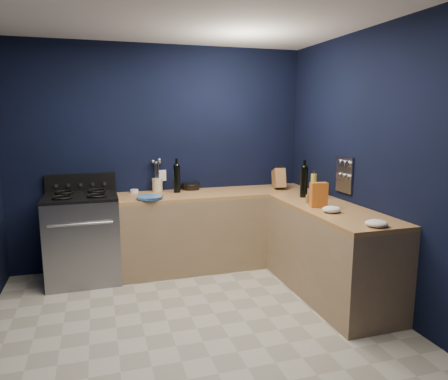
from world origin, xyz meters
name	(u,v)px	position (x,y,z in m)	size (l,w,h in m)	color
floor	(197,330)	(0.00, 0.00, -0.01)	(3.50, 3.50, 0.02)	#AEA898
ceiling	(193,3)	(0.00, 0.00, 2.61)	(3.50, 3.50, 0.02)	silver
wall_back	(161,157)	(0.00, 1.76, 1.30)	(3.50, 0.02, 2.60)	black
wall_right	(382,169)	(1.76, 0.00, 1.30)	(0.02, 3.50, 2.60)	black
wall_front	(296,240)	(0.00, -1.76, 1.30)	(3.50, 0.02, 2.60)	black
cab_back	(217,230)	(0.60, 1.44, 0.43)	(2.30, 0.63, 0.86)	#907452
top_back	(217,194)	(0.60, 1.44, 0.88)	(2.30, 0.63, 0.04)	brown
cab_right	(330,254)	(1.44, 0.29, 0.43)	(0.63, 1.67, 0.86)	#907452
top_right	(332,210)	(1.44, 0.29, 0.88)	(0.63, 1.67, 0.04)	brown
gas_range	(83,239)	(-0.93, 1.42, 0.46)	(0.76, 0.66, 0.92)	gray
oven_door	(82,249)	(-0.93, 1.10, 0.45)	(0.59, 0.02, 0.42)	black
cooktop	(80,197)	(-0.93, 1.42, 0.94)	(0.76, 0.66, 0.03)	black
backguard	(81,183)	(-0.93, 1.72, 1.04)	(0.76, 0.06, 0.20)	black
spice_panel	(345,175)	(1.74, 0.55, 1.18)	(0.02, 0.28, 0.38)	gray
wall_outlet	(162,175)	(0.00, 1.74, 1.08)	(0.09, 0.02, 0.13)	white
plate_stack	(149,198)	(-0.22, 1.23, 0.92)	(0.27, 0.27, 0.03)	teal
ramekin	(134,191)	(-0.34, 1.68, 0.92)	(0.10, 0.10, 0.04)	white
utensil_crock	(157,185)	(-0.07, 1.69, 0.98)	(0.12, 0.12, 0.15)	beige
wine_bottle_back	(177,179)	(0.14, 1.54, 1.06)	(0.08, 0.08, 0.32)	black
lemon_basket	(191,186)	(0.34, 1.69, 0.94)	(0.21, 0.21, 0.08)	black
knife_block	(279,179)	(1.39, 1.43, 1.02)	(0.13, 0.21, 0.24)	brown
wine_bottle_right	(304,182)	(1.43, 0.85, 1.07)	(0.08, 0.08, 0.33)	black
oil_bottle	(313,186)	(1.49, 0.76, 1.04)	(0.06, 0.06, 0.27)	#A5A53C
spice_jar_near	(308,199)	(1.31, 0.54, 0.94)	(0.04, 0.04, 0.09)	olive
spice_jar_far	(314,198)	(1.41, 0.59, 0.94)	(0.04, 0.04, 0.08)	olive
crouton_bag	(319,195)	(1.32, 0.35, 1.02)	(0.17, 0.08, 0.24)	#B60C2C
towel_front	(332,209)	(1.32, 0.10, 0.93)	(0.18, 0.15, 0.06)	white
towel_end	(377,223)	(1.40, -0.44, 0.93)	(0.19, 0.17, 0.06)	white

